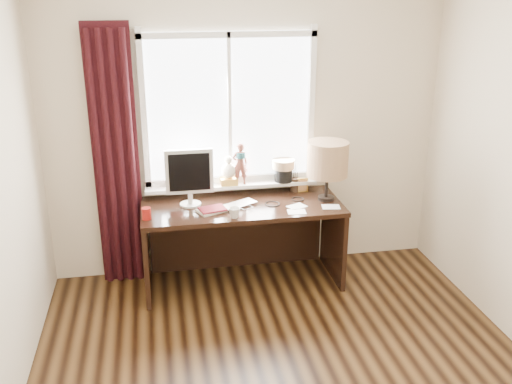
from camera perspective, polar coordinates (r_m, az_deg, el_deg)
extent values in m
cube|color=beige|center=(5.05, -0.99, 6.15)|extent=(3.50, 0.00, 2.60)
imported|color=silver|center=(4.82, -1.72, -1.28)|extent=(0.37, 0.33, 0.02)
imported|color=white|center=(4.57, -2.18, -2.05)|extent=(0.13, 0.13, 0.09)
cylinder|color=maroon|center=(4.63, -10.89, -2.13)|extent=(0.07, 0.07, 0.10)
cube|color=white|center=(4.96, -2.70, 8.27)|extent=(1.40, 0.02, 1.30)
cube|color=silver|center=(5.11, -2.54, 1.34)|extent=(1.50, 0.05, 0.05)
cube|color=silver|center=(4.85, -2.78, 15.45)|extent=(1.50, 0.05, 0.05)
cube|color=silver|center=(4.90, -11.16, 7.74)|extent=(0.05, 0.05, 1.40)
cube|color=silver|center=(5.09, 5.55, 8.49)|extent=(0.05, 0.05, 1.40)
cube|color=silver|center=(4.94, -2.66, 8.21)|extent=(0.03, 0.05, 1.30)
cube|color=silver|center=(5.07, -2.46, 0.73)|extent=(1.52, 0.18, 0.03)
cylinder|color=#3D0B0D|center=(4.96, -8.11, 1.71)|extent=(0.13, 0.13, 0.24)
cube|color=gold|center=(5.03, -2.73, 1.11)|extent=(0.15, 0.12, 0.06)
sphere|color=beige|center=(5.00, -2.74, 2.14)|extent=(0.13, 0.13, 0.13)
sphere|color=beige|center=(4.97, -2.76, 3.23)|extent=(0.07, 0.07, 0.07)
imported|color=brown|center=(4.99, -1.55, 2.85)|extent=(0.14, 0.10, 0.38)
cylinder|color=#1E4C51|center=(4.96, -1.54, 3.72)|extent=(0.09, 0.09, 0.05)
cylinder|color=black|center=(5.11, 2.77, 1.74)|extent=(0.16, 0.16, 0.12)
cylinder|color=#8C6B4C|center=(5.08, 2.79, 2.81)|extent=(0.20, 0.20, 0.08)
cube|color=black|center=(4.96, -13.82, 3.22)|extent=(0.38, 0.05, 2.25)
cylinder|color=black|center=(4.95, -15.42, 2.71)|extent=(0.06, 0.06, 2.20)
cylinder|color=black|center=(4.94, -14.39, 2.78)|extent=(0.06, 0.06, 2.20)
cylinder|color=black|center=(4.93, -13.35, 2.85)|extent=(0.06, 0.06, 2.20)
cylinder|color=black|center=(4.93, -12.30, 2.92)|extent=(0.06, 0.06, 2.20)
cube|color=#321D13|center=(4.86, -1.39, -1.49)|extent=(1.70, 0.70, 0.04)
cube|color=#321D13|center=(4.96, -10.91, -6.13)|extent=(0.04, 0.64, 0.71)
cube|color=#321D13|center=(5.19, 7.76, -4.70)|extent=(0.04, 0.64, 0.71)
cube|color=#321D13|center=(5.31, -1.93, -3.92)|extent=(1.60, 0.03, 0.71)
cylinder|color=beige|center=(4.87, -6.56, -1.21)|extent=(0.18, 0.18, 0.01)
cylinder|color=beige|center=(4.85, -6.59, -0.58)|extent=(0.04, 0.04, 0.10)
cube|color=beige|center=(4.77, -6.70, 2.06)|extent=(0.40, 0.04, 0.38)
cube|color=black|center=(4.75, -6.68, 1.97)|extent=(0.34, 0.01, 0.32)
cube|color=beige|center=(4.72, -4.50, -1.85)|extent=(0.27, 0.23, 0.02)
cube|color=maroon|center=(4.71, -4.37, -1.70)|extent=(0.24, 0.19, 0.01)
cylinder|color=black|center=(5.16, 3.96, 0.74)|extent=(0.09, 0.09, 0.12)
cylinder|color=black|center=(5.15, 3.78, 1.29)|extent=(0.01, 0.01, 0.22)
cylinder|color=black|center=(5.14, 4.12, 1.09)|extent=(0.01, 0.01, 0.19)
cylinder|color=black|center=(5.15, 3.93, 1.48)|extent=(0.01, 0.01, 0.25)
cylinder|color=black|center=(5.17, 4.13, 1.06)|extent=(0.01, 0.01, 0.17)
cube|color=gold|center=(5.14, 4.67, 0.71)|extent=(0.10, 0.02, 0.13)
cube|color=#996633|center=(5.13, 4.70, 0.66)|extent=(0.08, 0.01, 0.10)
cylinder|color=black|center=(4.99, 7.01, -0.60)|extent=(0.14, 0.14, 0.03)
cylinder|color=black|center=(4.95, 7.07, 0.75)|extent=(0.03, 0.03, 0.22)
cylinder|color=tan|center=(4.88, 7.18, 3.30)|extent=(0.35, 0.35, 0.30)
cube|color=white|center=(4.71, 4.08, -1.98)|extent=(0.16, 0.13, 0.00)
cube|color=white|center=(4.84, 7.50, -1.48)|extent=(0.17, 0.13, 0.00)
cube|color=white|center=(4.82, 4.11, -1.45)|extent=(0.18, 0.16, 0.00)
torus|color=black|center=(4.86, 1.66, -1.20)|extent=(0.15, 0.15, 0.01)
torus|color=black|center=(4.97, 4.20, -0.71)|extent=(0.14, 0.14, 0.01)
torus|color=black|center=(4.90, -1.29, -1.00)|extent=(0.12, 0.12, 0.01)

